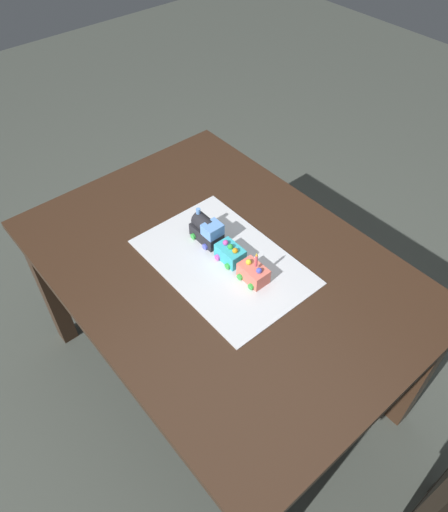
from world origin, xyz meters
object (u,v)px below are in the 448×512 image
at_px(cake_car_caboose_turquoise, 230,253).
at_px(birthday_candle, 256,260).
at_px(dining_table, 221,283).
at_px(cake_locomotive, 207,230).
at_px(cake_car_hopper_coral, 253,273).

xyz_separation_m(cake_car_caboose_turquoise, birthday_candle, (0.13, -0.00, 0.07)).
bearing_deg(dining_table, cake_locomotive, 163.38).
bearing_deg(cake_locomotive, dining_table, -16.62).
bearing_deg(birthday_candle, dining_table, -164.97).
bearing_deg(cake_locomotive, cake_car_caboose_turquoise, 0.00).
height_order(cake_car_hopper_coral, birthday_candle, birthday_candle).
bearing_deg(birthday_candle, cake_car_caboose_turquoise, 180.00).
xyz_separation_m(dining_table, cake_car_caboose_turquoise, (0.01, 0.04, 0.14)).
xyz_separation_m(dining_table, cake_car_hopper_coral, (0.13, 0.04, 0.14)).
distance_m(dining_table, cake_car_caboose_turquoise, 0.15).
bearing_deg(birthday_candle, cake_locomotive, -180.00).
bearing_deg(cake_car_hopper_coral, dining_table, -163.91).
bearing_deg(cake_locomotive, birthday_candle, 0.00).
bearing_deg(dining_table, cake_car_caboose_turquoise, 78.16).
relative_size(dining_table, birthday_candle, 23.35).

